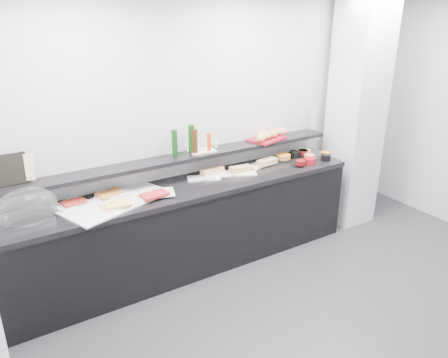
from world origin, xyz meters
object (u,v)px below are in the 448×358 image
cloche_base (18,220)px  condiment_tray (202,151)px  sandwich_plate_mid (237,173)px  framed_print (12,169)px  carafe (313,118)px  bread_tray (266,139)px

cloche_base → condiment_tray: 1.82m
sandwich_plate_mid → framed_print: framed_print is taller
condiment_tray → carafe: bearing=4.4°
bread_tray → carafe: 0.69m
framed_print → bread_tray: size_ratio=0.65×
bread_tray → framed_print: bearing=162.8°
carafe → framed_print: bearing=179.0°
framed_print → sandwich_plate_mid: bearing=-5.2°
bread_tray → condiment_tray: bearing=163.7°
cloche_base → carafe: bearing=-6.0°
sandwich_plate_mid → condiment_tray: size_ratio=1.48×
cloche_base → carafe: 3.31m
sandwich_plate_mid → bread_tray: 0.58m
sandwich_plate_mid → cloche_base: bearing=-157.5°
sandwich_plate_mid → bread_tray: bearing=41.9°
bread_tray → carafe: bearing=-14.8°
condiment_tray → carafe: (1.49, 0.00, 0.14)m
framed_print → carafe: (3.24, -0.06, 0.02)m
cloche_base → condiment_tray: size_ratio=1.84×
cloche_base → sandwich_plate_mid: size_ratio=1.24×
cloche_base → bread_tray: 2.62m
sandwich_plate_mid → condiment_tray: (-0.31, 0.18, 0.25)m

